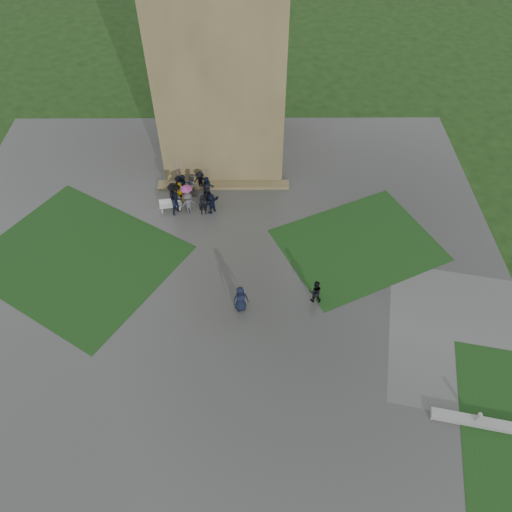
{
  "coord_description": "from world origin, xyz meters",
  "views": [
    {
      "loc": [
        2.09,
        -15.91,
        22.36
      ],
      "look_at": [
        2.19,
        3.06,
        1.2
      ],
      "focal_mm": 35.0,
      "sensor_mm": 36.0,
      "label": 1
    }
  ],
  "objects_px": {
    "tower": "(219,27)",
    "pedestrian_near": "(315,291)",
    "bench": "(171,205)",
    "pedestrian_mid": "(241,299)"
  },
  "relations": [
    {
      "from": "tower",
      "to": "pedestrian_near",
      "type": "height_order",
      "value": "tower"
    },
    {
      "from": "bench",
      "to": "pedestrian_mid",
      "type": "xyz_separation_m",
      "value": [
        4.69,
        -7.99,
        0.44
      ]
    },
    {
      "from": "bench",
      "to": "pedestrian_near",
      "type": "xyz_separation_m",
      "value": [
        8.77,
        -7.45,
        0.35
      ]
    },
    {
      "from": "bench",
      "to": "pedestrian_near",
      "type": "distance_m",
      "value": 11.51
    },
    {
      "from": "tower",
      "to": "pedestrian_near",
      "type": "relative_size",
      "value": 11.6
    },
    {
      "from": "bench",
      "to": "pedestrian_mid",
      "type": "height_order",
      "value": "pedestrian_mid"
    },
    {
      "from": "tower",
      "to": "pedestrian_mid",
      "type": "bearing_deg",
      "value": -84.79
    },
    {
      "from": "tower",
      "to": "bench",
      "type": "distance_m",
      "value": 11.4
    },
    {
      "from": "pedestrian_mid",
      "to": "pedestrian_near",
      "type": "height_order",
      "value": "pedestrian_mid"
    },
    {
      "from": "pedestrian_near",
      "to": "bench",
      "type": "bearing_deg",
      "value": -38.22
    }
  ]
}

